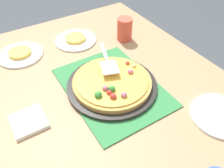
{
  "coord_description": "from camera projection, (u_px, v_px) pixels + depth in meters",
  "views": [
    {
      "loc": [
        0.6,
        -0.37,
        1.43
      ],
      "look_at": [
        0.0,
        0.0,
        0.77
      ],
      "focal_mm": 36.78,
      "sensor_mm": 36.0,
      "label": 1
    }
  ],
  "objects": [
    {
      "name": "dining_table",
      "position": [
        112.0,
        105.0,
        1.05
      ],
      "size": [
        1.4,
        1.0,
        0.75
      ],
      "color": "#9E7A56",
      "rests_on": "ground_plane"
    },
    {
      "name": "placemat",
      "position": [
        112.0,
        87.0,
        0.97
      ],
      "size": [
        0.48,
        0.36,
        0.01
      ],
      "primitive_type": "cube",
      "color": "#2D753D",
      "rests_on": "dining_table"
    },
    {
      "name": "pizza_pan",
      "position": [
        112.0,
        85.0,
        0.97
      ],
      "size": [
        0.38,
        0.38,
        0.01
      ],
      "primitive_type": "cylinder",
      "color": "black",
      "rests_on": "placemat"
    },
    {
      "name": "pizza",
      "position": [
        112.0,
        82.0,
        0.95
      ],
      "size": [
        0.33,
        0.33,
        0.05
      ],
      "color": "#B78442",
      "rests_on": "pizza_pan"
    },
    {
      "name": "plate_near_left",
      "position": [
        21.0,
        55.0,
        1.14
      ],
      "size": [
        0.22,
        0.22,
        0.01
      ],
      "primitive_type": "cylinder",
      "color": "white",
      "rests_on": "dining_table"
    },
    {
      "name": "plate_far_right",
      "position": [
        76.0,
        40.0,
        1.24
      ],
      "size": [
        0.22,
        0.22,
        0.01
      ],
      "primitive_type": "cylinder",
      "color": "white",
      "rests_on": "dining_table"
    },
    {
      "name": "plate_side",
      "position": [
        220.0,
        115.0,
        0.86
      ],
      "size": [
        0.22,
        0.22,
        0.01
      ],
      "primitive_type": "cylinder",
      "color": "white",
      "rests_on": "dining_table"
    },
    {
      "name": "served_slice_left",
      "position": [
        20.0,
        52.0,
        1.13
      ],
      "size": [
        0.11,
        0.11,
        0.02
      ],
      "primitive_type": "cylinder",
      "color": "#EAB747",
      "rests_on": "plate_near_left"
    },
    {
      "name": "served_slice_right",
      "position": [
        75.0,
        38.0,
        1.23
      ],
      "size": [
        0.11,
        0.11,
        0.02
      ],
      "primitive_type": "cylinder",
      "color": "#EAB747",
      "rests_on": "plate_far_right"
    },
    {
      "name": "cup_far",
      "position": [
        125.0,
        29.0,
        1.22
      ],
      "size": [
        0.08,
        0.08,
        0.12
      ],
      "primitive_type": "cylinder",
      "color": "#E04C38",
      "rests_on": "dining_table"
    },
    {
      "name": "pizza_server",
      "position": [
        107.0,
        61.0,
        1.0
      ],
      "size": [
        0.23,
        0.12,
        0.01
      ],
      "color": "silver",
      "rests_on": "pizza"
    },
    {
      "name": "napkin_stack",
      "position": [
        29.0,
        121.0,
        0.84
      ],
      "size": [
        0.12,
        0.12,
        0.02
      ],
      "primitive_type": "cube",
      "color": "white",
      "rests_on": "dining_table"
    }
  ]
}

